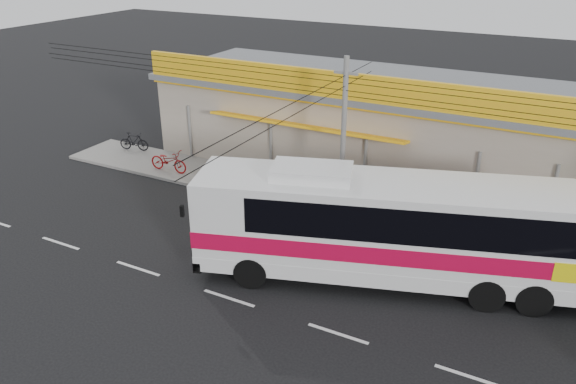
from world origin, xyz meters
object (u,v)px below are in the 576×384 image
at_px(motorbike_dark, 134,141).
at_px(coach_bus, 399,225).
at_px(motorbike_red, 169,161).
at_px(utility_pole, 346,86).

bearing_deg(motorbike_dark, coach_bus, -122.84).
relative_size(coach_bus, motorbike_red, 6.33).
bearing_deg(motorbike_red, coach_bus, -108.72).
xyz_separation_m(coach_bus, motorbike_dark, (-17.00, 5.64, -1.55)).
bearing_deg(utility_pole, motorbike_red, -179.14).
xyz_separation_m(coach_bus, utility_pole, (-3.85, 4.22, 3.42)).
distance_m(motorbike_red, utility_pole, 10.66).
height_order(coach_bus, utility_pole, utility_pole).
relative_size(coach_bus, motorbike_dark, 7.91).
bearing_deg(motorbike_red, utility_pole, -90.80).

